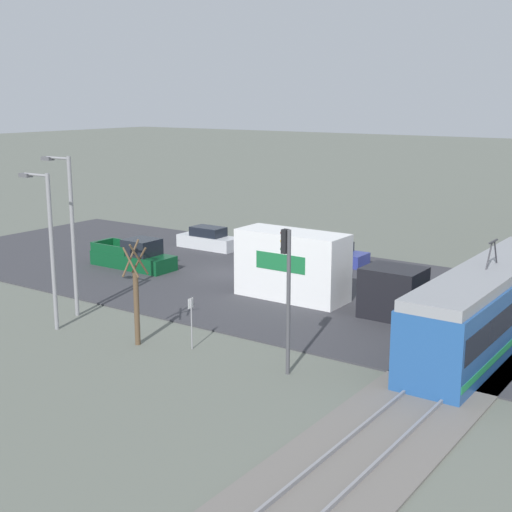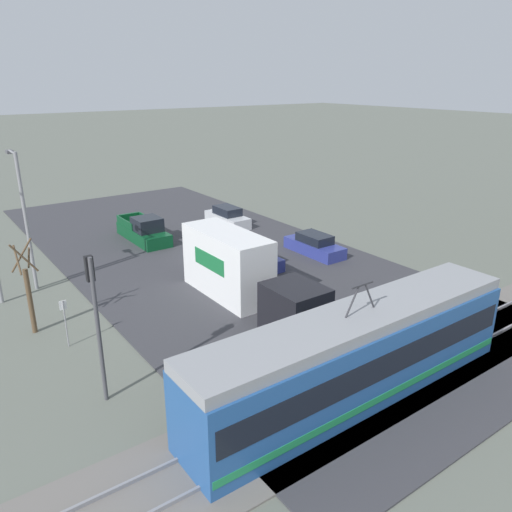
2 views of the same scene
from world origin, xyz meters
The scene contains 13 objects.
ground_plane centered at (0.00, 0.00, 0.00)m, with size 320.00×320.00×0.00m, color #60665B.
road_surface centered at (0.00, 0.00, 0.04)m, with size 18.61×43.68×0.08m.
rail_bed centered at (0.00, 17.33, 0.05)m, with size 71.02×4.40×0.22m.
light_rail_tram centered at (3.70, 17.33, 1.79)m, with size 14.71×2.78×4.66m.
box_truck centered at (2.51, 7.76, 1.78)m, with size 2.37×10.42×3.69m.
pickup_truck centered at (2.30, -5.74, 0.81)m, with size 2.03×5.83×1.94m.
sedan_car_0 centered at (-5.10, -5.59, 0.73)m, with size 1.73×4.62×1.57m.
sedan_car_1 centered at (-1.40, 3.40, 0.66)m, with size 1.75×4.49×1.41m.
sedan_car_2 centered at (-6.19, 4.03, 0.67)m, with size 1.78×4.67×1.42m.
traffic_light_pole centered at (11.71, 11.84, 3.76)m, with size 0.28×0.47×5.87m.
street_tree centered at (12.62, 4.55, 2.14)m, with size 1.11×0.93×4.70m.
street_lamp_mid_block centered at (11.23, -1.22, 4.64)m, with size 0.36×1.95×8.02m.
no_parking_sign centered at (11.69, 6.91, 1.41)m, with size 0.32×0.08×2.31m.
Camera 2 is at (16.55, 28.58, 11.79)m, focal length 35.00 mm.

